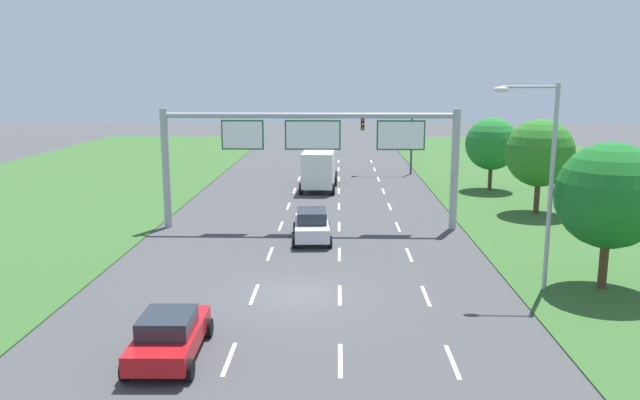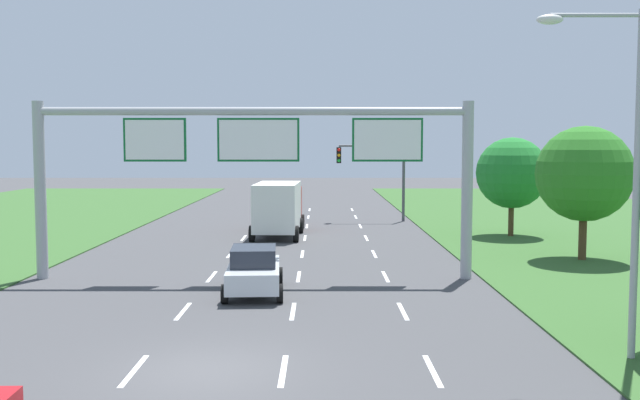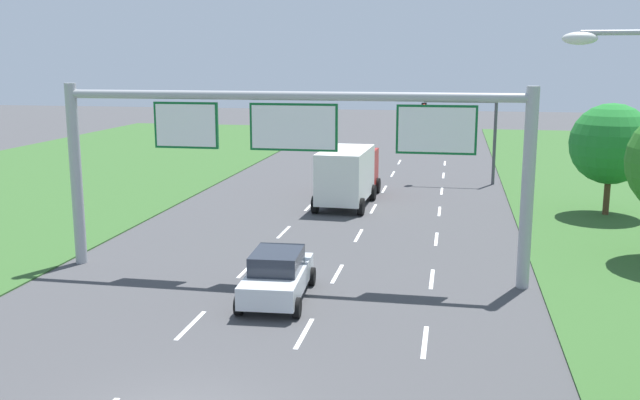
{
  "view_description": "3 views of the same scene",
  "coord_description": "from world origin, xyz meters",
  "px_view_note": "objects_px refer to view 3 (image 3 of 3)",
  "views": [
    {
      "loc": [
        1.63,
        -24.21,
        8.66
      ],
      "look_at": [
        0.72,
        8.1,
        2.37
      ],
      "focal_mm": 35.0,
      "sensor_mm": 36.0,
      "label": 1
    },
    {
      "loc": [
        2.61,
        -16.33,
        5.27
      ],
      "look_at": [
        2.5,
        13.29,
        3.0
      ],
      "focal_mm": 40.0,
      "sensor_mm": 36.0,
      "label": 2
    },
    {
      "loc": [
        5.84,
        -13.25,
        7.87
      ],
      "look_at": [
        0.87,
        13.19,
        2.55
      ],
      "focal_mm": 40.0,
      "sensor_mm": 36.0,
      "label": 3
    }
  ],
  "objects_px": {
    "box_truck": "(349,173)",
    "traffic_light_mast": "(464,124)",
    "sign_gantry": "(294,143)",
    "roadside_tree_far": "(611,144)",
    "car_near_red": "(277,275)"
  },
  "relations": [
    {
      "from": "car_near_red",
      "to": "sign_gantry",
      "type": "height_order",
      "value": "sign_gantry"
    },
    {
      "from": "roadside_tree_far",
      "to": "traffic_light_mast",
      "type": "bearing_deg",
      "value": 130.33
    },
    {
      "from": "roadside_tree_far",
      "to": "car_near_red",
      "type": "bearing_deg",
      "value": -130.38
    },
    {
      "from": "sign_gantry",
      "to": "traffic_light_mast",
      "type": "relative_size",
      "value": 3.08
    },
    {
      "from": "box_truck",
      "to": "traffic_light_mast",
      "type": "relative_size",
      "value": 1.36
    },
    {
      "from": "traffic_light_mast",
      "to": "roadside_tree_far",
      "type": "xyz_separation_m",
      "value": [
        7.17,
        -8.45,
        -0.18
      ]
    },
    {
      "from": "sign_gantry",
      "to": "roadside_tree_far",
      "type": "xyz_separation_m",
      "value": [
        13.45,
        12.95,
        -1.25
      ]
    },
    {
      "from": "car_near_red",
      "to": "box_truck",
      "type": "bearing_deg",
      "value": 86.9
    },
    {
      "from": "car_near_red",
      "to": "box_truck",
      "type": "xyz_separation_m",
      "value": [
        -0.05,
        16.48,
        0.86
      ]
    },
    {
      "from": "sign_gantry",
      "to": "traffic_light_mast",
      "type": "xyz_separation_m",
      "value": [
        6.28,
        21.4,
        -1.07
      ]
    },
    {
      "from": "car_near_red",
      "to": "traffic_light_mast",
      "type": "xyz_separation_m",
      "value": [
        6.23,
        24.2,
        3.03
      ]
    },
    {
      "from": "box_truck",
      "to": "traffic_light_mast",
      "type": "distance_m",
      "value": 10.18
    },
    {
      "from": "car_near_red",
      "to": "roadside_tree_far",
      "type": "height_order",
      "value": "roadside_tree_far"
    },
    {
      "from": "box_truck",
      "to": "sign_gantry",
      "type": "bearing_deg",
      "value": -87.9
    },
    {
      "from": "box_truck",
      "to": "traffic_light_mast",
      "type": "bearing_deg",
      "value": 53.0
    }
  ]
}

